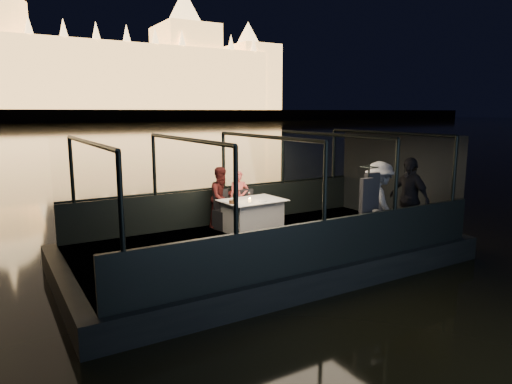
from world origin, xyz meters
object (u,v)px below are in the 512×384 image
dining_table_central (253,216)px  passenger_dark (408,202)px  chair_port_right (249,209)px  passenger_stripe (379,205)px  wine_bottle (234,198)px  coat_stand (367,209)px  chair_port_left (225,211)px  person_man_maroon (222,197)px  person_woman_coral (239,196)px

dining_table_central → passenger_dark: bearing=-41.8°
chair_port_right → passenger_stripe: 3.22m
dining_table_central → passenger_dark: passenger_dark is taller
wine_bottle → passenger_stripe: bearing=-41.1°
wine_bottle → coat_stand: bearing=-54.2°
chair_port_right → coat_stand: coat_stand is taller
chair_port_left → passenger_dark: bearing=-57.5°
coat_stand → wine_bottle: bearing=125.8°
passenger_stripe → passenger_dark: size_ratio=0.97×
passenger_stripe → wine_bottle: (-2.39, 2.08, 0.06)m
wine_bottle → dining_table_central: bearing=19.9°
chair_port_left → passenger_stripe: size_ratio=0.53×
chair_port_right → coat_stand: bearing=-63.2°
person_man_maroon → chair_port_left: bearing=-109.0°
chair_port_left → coat_stand: 3.56m
person_man_maroon → wine_bottle: (-0.15, -0.94, 0.17)m
dining_table_central → person_man_maroon: 0.92m
person_woman_coral → passenger_stripe: size_ratio=0.77×
wine_bottle → passenger_dark: bearing=-33.4°
chair_port_right → person_woman_coral: bearing=125.8°
dining_table_central → chair_port_left: size_ratio=1.54×
passenger_stripe → wine_bottle: bearing=66.4°
person_woman_coral → person_man_maroon: bearing=-161.3°
dining_table_central → chair_port_left: chair_port_left is taller
person_woman_coral → passenger_dark: size_ratio=0.74×
passenger_dark → wine_bottle: size_ratio=5.77×
dining_table_central → coat_stand: (1.13, -2.62, 0.51)m
dining_table_central → coat_stand: coat_stand is taller
dining_table_central → person_woman_coral: (0.02, 0.72, 0.36)m
passenger_dark → person_man_maroon: bearing=-133.2°
coat_stand → person_man_maroon: 3.69m
coat_stand → dining_table_central: bearing=113.3°
chair_port_left → chair_port_right: chair_port_left is taller
coat_stand → person_woman_coral: (-1.11, 3.34, -0.15)m
person_woman_coral → passenger_stripe: 3.50m
chair_port_right → passenger_stripe: (1.63, -2.75, 0.40)m
coat_stand → passenger_dark: size_ratio=0.97×
chair_port_left → person_woman_coral: bearing=6.6°
chair_port_left → passenger_dark: 4.26m
chair_port_right → passenger_stripe: bearing=-50.1°
chair_port_right → person_woman_coral: person_woman_coral is taller
coat_stand → chair_port_left: bearing=117.1°
person_woman_coral → person_man_maroon: size_ratio=0.92×
chair_port_left → person_woman_coral: (0.50, 0.19, 0.30)m
person_woman_coral → passenger_dark: 4.03m
passenger_dark → person_woman_coral: bearing=-137.9°
person_woman_coral → wine_bottle: 1.14m
wine_bottle → chair_port_left: bearing=80.6°
chair_port_left → person_man_maroon: person_man_maroon is taller
chair_port_right → chair_port_left: bearing=-177.6°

